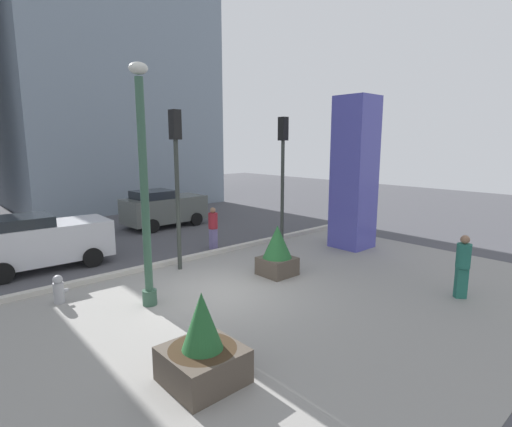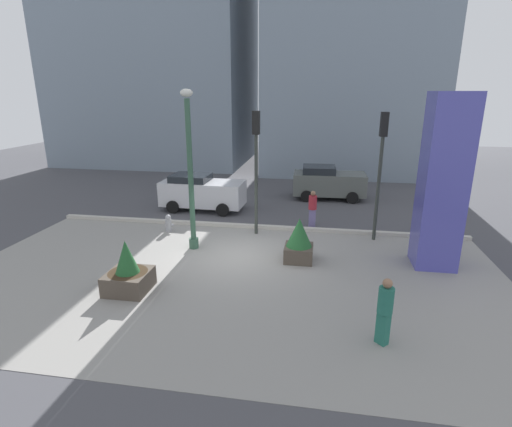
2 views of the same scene
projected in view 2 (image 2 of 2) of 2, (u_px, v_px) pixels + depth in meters
The scene contains 14 objects.
ground_plane at pixel (256, 222), 18.41m from camera, with size 60.00×60.00×0.00m, color #47474C.
plaza_pavement at pixel (226, 280), 12.76m from camera, with size 18.00×10.00×0.02m, color gray.
curb_strip at pixel (253, 226), 17.56m from camera, with size 18.00×0.24×0.16m, color #B7B2A8.
lamp_post at pixel (191, 175), 14.51m from camera, with size 0.44×0.44×5.89m.
art_pillar_blue at pixel (443, 183), 13.04m from camera, with size 1.35×1.35×5.81m, color #4C4CAD.
potted_plant_near_right at pixel (128, 273), 11.90m from camera, with size 1.24×1.24×1.62m.
potted_plant_near_left at pixel (299, 241), 14.00m from camera, with size 1.00×1.00×1.58m.
fire_hydrant at pixel (169, 223), 17.08m from camera, with size 0.36×0.26×0.75m.
traffic_light_corner at pixel (256, 154), 15.92m from camera, with size 0.28×0.42×5.07m.
traffic_light_far_side at pixel (381, 157), 15.24m from camera, with size 0.28×0.42×5.07m.
car_curb_west at pixel (202, 192), 20.10m from camera, with size 4.20×2.10×1.80m.
car_far_lane at pixel (328, 182), 22.22m from camera, with size 4.00×2.14×1.83m.
pedestrian_on_sidewalk at pixel (385, 308), 9.27m from camera, with size 0.51×0.51×1.71m.
pedestrian_by_curb at pixel (313, 207), 17.53m from camera, with size 0.42×0.42×1.64m.
Camera 2 is at (2.85, -13.24, 5.80)m, focal length 27.89 mm.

